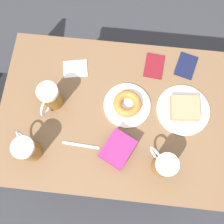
{
  "coord_description": "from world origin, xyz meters",
  "views": [
    {
      "loc": [
        -0.31,
        -0.03,
        1.84
      ],
      "look_at": [
        0.0,
        0.0,
        0.76
      ],
      "focal_mm": 40.0,
      "sensor_mm": 36.0,
      "label": 1
    }
  ],
  "objects_px": {
    "beer_mug_left": "(50,97)",
    "beer_mug_center": "(164,165)",
    "plate_with_cake": "(184,109)",
    "fork": "(81,145)",
    "plate_with_donut": "(127,104)",
    "passport_far_edge": "(154,66)",
    "napkin_folded": "(75,69)",
    "blue_pouch": "(118,149)",
    "beer_mug_right": "(27,149)",
    "passport_near_edge": "(186,66)"
  },
  "relations": [
    {
      "from": "beer_mug_left",
      "to": "beer_mug_center",
      "type": "bearing_deg",
      "value": -115.2
    },
    {
      "from": "plate_with_cake",
      "to": "fork",
      "type": "xyz_separation_m",
      "value": [
        -0.21,
        0.44,
        -0.02
      ]
    },
    {
      "from": "plate_with_donut",
      "to": "passport_far_edge",
      "type": "distance_m",
      "value": 0.24
    },
    {
      "from": "beer_mug_center",
      "to": "fork",
      "type": "bearing_deg",
      "value": 81.45
    },
    {
      "from": "plate_with_donut",
      "to": "napkin_folded",
      "type": "distance_m",
      "value": 0.31
    },
    {
      "from": "beer_mug_center",
      "to": "napkin_folded",
      "type": "bearing_deg",
      "value": 46.03
    },
    {
      "from": "blue_pouch",
      "to": "fork",
      "type": "bearing_deg",
      "value": 88.02
    },
    {
      "from": "beer_mug_right",
      "to": "napkin_folded",
      "type": "bearing_deg",
      "value": -17.51
    },
    {
      "from": "plate_with_donut",
      "to": "beer_mug_center",
      "type": "distance_m",
      "value": 0.31
    },
    {
      "from": "plate_with_donut",
      "to": "blue_pouch",
      "type": "height_order",
      "value": "blue_pouch"
    },
    {
      "from": "beer_mug_center",
      "to": "blue_pouch",
      "type": "xyz_separation_m",
      "value": [
        0.05,
        0.19,
        -0.04
      ]
    },
    {
      "from": "beer_mug_left",
      "to": "plate_with_cake",
      "type": "bearing_deg",
      "value": -87.65
    },
    {
      "from": "plate_with_cake",
      "to": "plate_with_donut",
      "type": "xyz_separation_m",
      "value": [
        -0.0,
        0.26,
        0.0
      ]
    },
    {
      "from": "passport_near_edge",
      "to": "blue_pouch",
      "type": "relative_size",
      "value": 0.84
    },
    {
      "from": "beer_mug_left",
      "to": "napkin_folded",
      "type": "bearing_deg",
      "value": -22.56
    },
    {
      "from": "napkin_folded",
      "to": "passport_near_edge",
      "type": "distance_m",
      "value": 0.53
    },
    {
      "from": "plate_with_donut",
      "to": "blue_pouch",
      "type": "bearing_deg",
      "value": 174.1
    },
    {
      "from": "plate_with_cake",
      "to": "passport_far_edge",
      "type": "bearing_deg",
      "value": 34.66
    },
    {
      "from": "plate_with_donut",
      "to": "passport_far_edge",
      "type": "height_order",
      "value": "plate_with_donut"
    },
    {
      "from": "plate_with_cake",
      "to": "beer_mug_right",
      "type": "distance_m",
      "value": 0.7
    },
    {
      "from": "beer_mug_left",
      "to": "passport_near_edge",
      "type": "xyz_separation_m",
      "value": [
        0.25,
        -0.6,
        -0.07
      ]
    },
    {
      "from": "beer_mug_right",
      "to": "napkin_folded",
      "type": "distance_m",
      "value": 0.44
    },
    {
      "from": "plate_with_cake",
      "to": "blue_pouch",
      "type": "relative_size",
      "value": 1.39
    },
    {
      "from": "beer_mug_center",
      "to": "plate_with_cake",
      "type": "bearing_deg",
      "value": -18.81
    },
    {
      "from": "beer_mug_left",
      "to": "napkin_folded",
      "type": "height_order",
      "value": "beer_mug_left"
    },
    {
      "from": "napkin_folded",
      "to": "beer_mug_center",
      "type": "bearing_deg",
      "value": -133.97
    },
    {
      "from": "plate_with_donut",
      "to": "napkin_folded",
      "type": "bearing_deg",
      "value": 59.03
    },
    {
      "from": "plate_with_donut",
      "to": "beer_mug_right",
      "type": "relative_size",
      "value": 1.52
    },
    {
      "from": "fork",
      "to": "napkin_folded",
      "type": "bearing_deg",
      "value": 12.24
    },
    {
      "from": "plate_with_cake",
      "to": "passport_near_edge",
      "type": "height_order",
      "value": "plate_with_cake"
    },
    {
      "from": "plate_with_cake",
      "to": "beer_mug_right",
      "type": "bearing_deg",
      "value": 111.52
    },
    {
      "from": "beer_mug_left",
      "to": "beer_mug_center",
      "type": "xyz_separation_m",
      "value": [
        -0.24,
        -0.5,
        0.0
      ]
    },
    {
      "from": "beer_mug_left",
      "to": "passport_far_edge",
      "type": "height_order",
      "value": "beer_mug_left"
    },
    {
      "from": "plate_with_cake",
      "to": "beer_mug_right",
      "type": "relative_size",
      "value": 1.7
    },
    {
      "from": "beer_mug_right",
      "to": "passport_near_edge",
      "type": "relative_size",
      "value": 0.98
    },
    {
      "from": "beer_mug_left",
      "to": "beer_mug_right",
      "type": "xyz_separation_m",
      "value": [
        -0.23,
        0.06,
        0.0
      ]
    },
    {
      "from": "plate_with_cake",
      "to": "beer_mug_center",
      "type": "relative_size",
      "value": 1.7
    },
    {
      "from": "napkin_folded",
      "to": "plate_with_cake",
      "type": "bearing_deg",
      "value": -106.46
    },
    {
      "from": "beer_mug_left",
      "to": "napkin_folded",
      "type": "relative_size",
      "value": 1.11
    },
    {
      "from": "plate_with_donut",
      "to": "fork",
      "type": "height_order",
      "value": "plate_with_donut"
    },
    {
      "from": "fork",
      "to": "passport_near_edge",
      "type": "distance_m",
      "value": 0.63
    },
    {
      "from": "plate_with_donut",
      "to": "beer_mug_left",
      "type": "bearing_deg",
      "value": 93.38
    },
    {
      "from": "beer_mug_right",
      "to": "passport_near_edge",
      "type": "height_order",
      "value": "beer_mug_right"
    },
    {
      "from": "plate_with_donut",
      "to": "napkin_folded",
      "type": "xyz_separation_m",
      "value": [
        0.16,
        0.26,
        -0.02
      ]
    },
    {
      "from": "beer_mug_left",
      "to": "beer_mug_right",
      "type": "bearing_deg",
      "value": 166.58
    },
    {
      "from": "plate_with_donut",
      "to": "beer_mug_left",
      "type": "relative_size",
      "value": 1.52
    },
    {
      "from": "fork",
      "to": "passport_near_edge",
      "type": "bearing_deg",
      "value": -46.04
    },
    {
      "from": "plate_with_donut",
      "to": "beer_mug_center",
      "type": "relative_size",
      "value": 1.52
    },
    {
      "from": "plate_with_cake",
      "to": "passport_far_edge",
      "type": "xyz_separation_m",
      "value": [
        0.21,
        0.14,
        -0.01
      ]
    },
    {
      "from": "beer_mug_left",
      "to": "passport_near_edge",
      "type": "height_order",
      "value": "beer_mug_left"
    }
  ]
}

